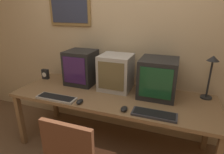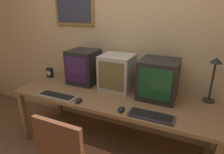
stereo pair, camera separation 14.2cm
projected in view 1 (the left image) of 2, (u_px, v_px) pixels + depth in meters
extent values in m
cube|color=#D1B284|center=(125.00, 37.00, 2.34)|extent=(8.00, 0.05, 2.60)
cube|color=olive|center=(69.00, 5.00, 2.43)|extent=(0.60, 0.02, 0.51)
cube|color=#33384C|center=(69.00, 5.00, 2.41)|extent=(0.53, 0.01, 0.44)
cube|color=olive|center=(112.00, 96.00, 2.13)|extent=(2.25, 0.78, 0.04)
cube|color=olive|center=(21.00, 120.00, 2.30)|extent=(0.06, 0.06, 0.67)
cube|color=olive|center=(55.00, 97.00, 2.90)|extent=(0.06, 0.06, 0.67)
cube|color=olive|center=(208.00, 125.00, 2.20)|extent=(0.06, 0.06, 0.67)
cube|color=black|center=(81.00, 67.00, 2.39)|extent=(0.36, 0.34, 0.43)
cube|color=#3D1E56|center=(74.00, 71.00, 2.23)|extent=(0.29, 0.01, 0.33)
cube|color=#B7B2A8|center=(116.00, 72.00, 2.23)|extent=(0.37, 0.35, 0.42)
cube|color=brown|center=(111.00, 76.00, 2.07)|extent=(0.30, 0.01, 0.32)
cube|color=black|center=(158.00, 78.00, 2.04)|extent=(0.40, 0.39, 0.42)
cube|color=#194C28|center=(155.00, 83.00, 1.86)|extent=(0.32, 0.01, 0.32)
cube|color=#A8A399|center=(56.00, 98.00, 2.03)|extent=(0.44, 0.14, 0.02)
cube|color=black|center=(56.00, 97.00, 2.02)|extent=(0.41, 0.11, 0.00)
cube|color=#333338|center=(154.00, 114.00, 1.71)|extent=(0.41, 0.15, 0.02)
cube|color=black|center=(154.00, 113.00, 1.71)|extent=(0.38, 0.12, 0.00)
ellipsoid|color=black|center=(80.00, 102.00, 1.93)|extent=(0.06, 0.11, 0.04)
ellipsoid|color=black|center=(124.00, 109.00, 1.79)|extent=(0.06, 0.10, 0.04)
cube|color=black|center=(45.00, 74.00, 2.59)|extent=(0.09, 0.05, 0.14)
cylinder|color=white|center=(44.00, 75.00, 2.57)|extent=(0.07, 0.00, 0.07)
cylinder|color=black|center=(206.00, 97.00, 2.05)|extent=(0.12, 0.12, 0.02)
cylinder|color=black|center=(209.00, 79.00, 1.97)|extent=(0.02, 0.02, 0.41)
cone|color=black|center=(213.00, 58.00, 1.90)|extent=(0.12, 0.12, 0.05)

